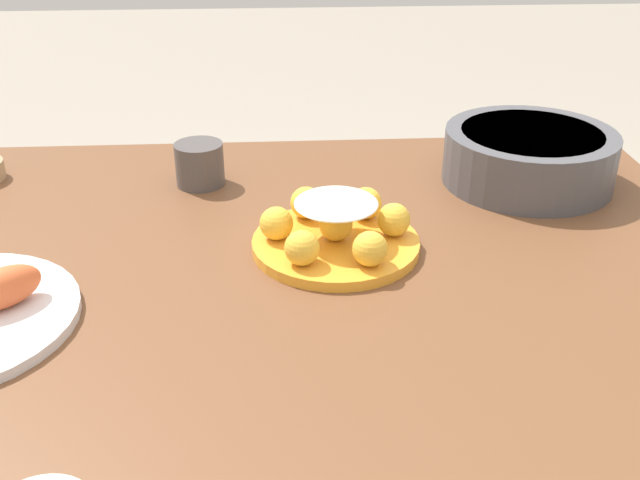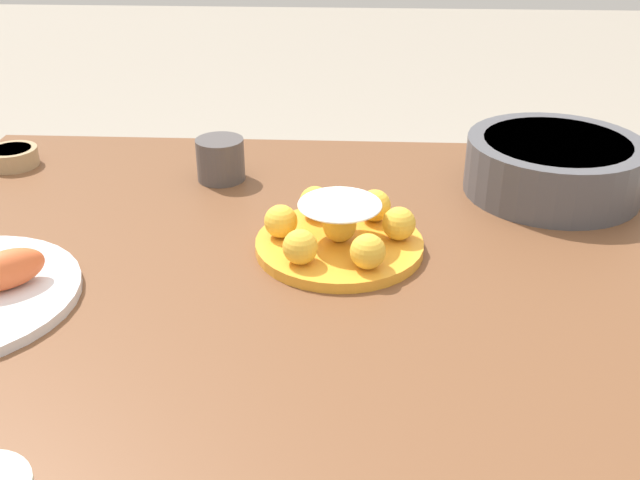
{
  "view_description": "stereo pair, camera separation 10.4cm",
  "coord_description": "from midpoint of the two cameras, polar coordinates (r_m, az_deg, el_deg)",
  "views": [
    {
      "loc": [
        -0.03,
        -0.87,
        1.3
      ],
      "look_at": [
        0.03,
        0.05,
        0.81
      ],
      "focal_mm": 42.0,
      "sensor_mm": 36.0,
      "label": 1
    },
    {
      "loc": [
        0.07,
        -0.87,
        1.3
      ],
      "look_at": [
        0.03,
        0.05,
        0.81
      ],
      "focal_mm": 42.0,
      "sensor_mm": 36.0,
      "label": 2
    }
  ],
  "objects": [
    {
      "name": "cake_plate",
      "position": [
        1.09,
        -1.52,
        0.63
      ],
      "size": [
        0.25,
        0.25,
        0.08
      ],
      "color": "gold",
      "rests_on": "dining_table"
    },
    {
      "name": "serving_bowl",
      "position": [
        1.34,
        13.52,
        6.24
      ],
      "size": [
        0.29,
        0.29,
        0.09
      ],
      "color": "#4C4C51",
      "rests_on": "dining_table"
    },
    {
      "name": "cup_far",
      "position": [
        1.32,
        -11.4,
        5.64
      ],
      "size": [
        0.08,
        0.08,
        0.07
      ],
      "color": "#4C4747",
      "rests_on": "dining_table"
    },
    {
      "name": "dining_table",
      "position": [
        1.07,
        -4.05,
        -7.55
      ],
      "size": [
        1.29,
        1.09,
        0.77
      ],
      "color": "brown",
      "rests_on": "ground_plane"
    }
  ]
}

